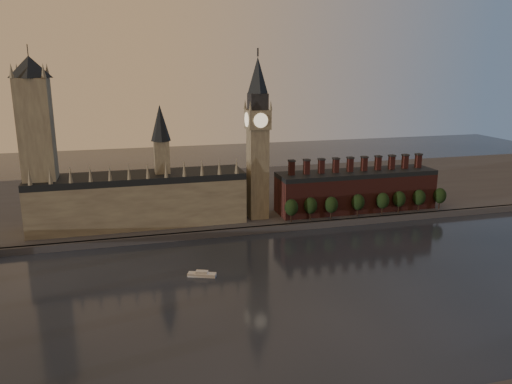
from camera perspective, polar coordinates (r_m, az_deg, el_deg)
The scene contains 15 objects.
ground at distance 229.18m, azimuth 5.19°, elevation -11.83°, with size 900.00×900.00×0.00m, color black.
north_bank at distance 390.38m, azimuth -3.88°, elevation -0.43°, with size 900.00×182.00×4.00m.
palace_of_westminster at distance 317.51m, azimuth -13.11°, elevation -0.54°, with size 130.00×30.30×74.00m.
victoria_tower at distance 313.81m, azimuth -23.72°, elevation 5.45°, with size 24.00×24.00×108.00m.
big_ben at distance 316.83m, azimuth 0.20°, elevation 6.30°, with size 15.00×15.00×107.00m.
chimney_block at distance 349.09m, azimuth 11.34°, elevation 0.24°, with size 110.00×25.00×37.00m.
embankment_tree_0 at distance 316.56m, azimuth 4.06°, elevation -1.77°, with size 8.60×8.60×14.88m.
embankment_tree_1 at distance 321.85m, azimuth 6.26°, elevation -1.55°, with size 8.60×8.60×14.88m.
embankment_tree_2 at distance 325.41m, azimuth 8.60°, elevation -1.45°, with size 8.60×8.60×14.88m.
embankment_tree_3 at distance 334.74m, azimuth 11.58°, elevation -1.14°, with size 8.60×8.60×14.88m.
embankment_tree_4 at distance 342.13m, azimuth 14.28°, elevation -0.97°, with size 8.60×8.60×14.88m.
embankment_tree_5 at distance 349.23m, azimuth 16.04°, elevation -0.78°, with size 8.60×8.60×14.88m.
embankment_tree_6 at distance 357.48m, azimuth 18.14°, elevation -0.59°, with size 8.60×8.60×14.88m.
embankment_tree_7 at distance 366.77m, azimuth 20.27°, elevation -0.41°, with size 8.60×8.60×14.88m.
river_boat at distance 249.77m, azimuth -6.20°, elevation -9.31°, with size 14.39×8.84×2.78m.
Camera 1 is at (-73.33, -192.56, 100.32)m, focal length 35.00 mm.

